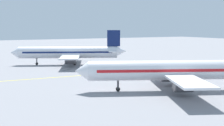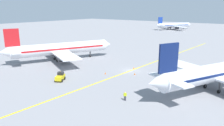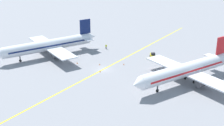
# 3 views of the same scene
# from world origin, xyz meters

# --- Properties ---
(ground_plane) EXTENTS (400.00, 400.00, 0.00)m
(ground_plane) POSITION_xyz_m (0.00, 0.00, 0.00)
(ground_plane) COLOR gray
(apron_yellow_centreline) EXTENTS (5.92, 119.89, 0.01)m
(apron_yellow_centreline) POSITION_xyz_m (0.00, 0.00, 0.00)
(apron_yellow_centreline) COLOR yellow
(apron_yellow_centreline) RESTS_ON ground
(airplane_at_gate) EXTENTS (27.68, 33.64, 10.60)m
(airplane_at_gate) POSITION_xyz_m (-23.94, -3.83, 3.71)
(airplane_at_gate) COLOR white
(airplane_at_gate) RESTS_ON ground
(airplane_adjacent_stand) EXTENTS (27.65, 33.58, 10.60)m
(airplane_adjacent_stand) POSITION_xyz_m (21.52, -0.86, 3.71)
(airplane_adjacent_stand) COLOR silver
(airplane_adjacent_stand) RESTS_ON ground
(baggage_tug_white) EXTENTS (2.87, 3.34, 2.11)m
(baggage_tug_white) POSITION_xyz_m (-8.35, -16.86, 0.90)
(baggage_tug_white) COLOR gold
(baggage_tug_white) RESTS_ON ground
(ground_crew_worker) EXTENTS (0.53, 0.36, 1.68)m
(ground_crew_worker) POSITION_xyz_m (9.73, -16.92, 0.91)
(ground_crew_worker) COLOR #23232D
(ground_crew_worker) RESTS_ON ground
(traffic_cone_near_nose) EXTENTS (0.32, 0.32, 0.55)m
(traffic_cone_near_nose) POSITION_xyz_m (2.84, -2.57, 0.28)
(traffic_cone_near_nose) COLOR orange
(traffic_cone_near_nose) RESTS_ON ground
(traffic_cone_mid_apron) EXTENTS (0.32, 0.32, 0.55)m
(traffic_cone_mid_apron) POSITION_xyz_m (-3.38, -6.61, 0.28)
(traffic_cone_mid_apron) COLOR orange
(traffic_cone_mid_apron) RESTS_ON ground
(traffic_cone_by_wingtip) EXTENTS (0.32, 0.32, 0.55)m
(traffic_cone_by_wingtip) POSITION_xyz_m (9.52, 0.06, 0.28)
(traffic_cone_by_wingtip) COLOR orange
(traffic_cone_by_wingtip) RESTS_ON ground
(traffic_cone_far_edge) EXTENTS (0.32, 0.32, 0.55)m
(traffic_cone_far_edge) POSITION_xyz_m (-0.33, 1.99, 0.28)
(traffic_cone_far_edge) COLOR orange
(traffic_cone_far_edge) RESTS_ON ground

